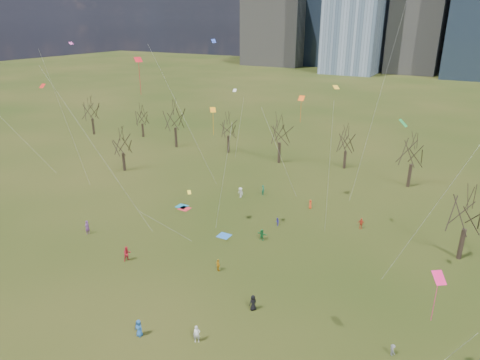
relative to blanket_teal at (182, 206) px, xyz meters
The scene contains 19 objects.
ground 17.96m from the blanket_teal, 51.73° to the right, with size 500.00×500.00×0.00m, color black.
bare_tree_row 26.34m from the blanket_teal, 64.48° to the left, with size 113.04×29.80×9.50m.
blanket_teal is the anchor object (origin of this frame).
blanket_navy 11.33m from the blanket_teal, 25.03° to the right, with size 1.60×1.50×0.03m, color blue.
blanket_crimson 0.95m from the blanket_teal, 30.04° to the right, with size 1.60×1.50×0.03m, color red.
person_0 27.73m from the blanket_teal, 61.27° to the right, with size 0.80×0.52×1.65m, color #23569A.
person_1 28.90m from the blanket_teal, 50.93° to the right, with size 0.59×0.39×1.62m, color silver.
person_2 15.84m from the blanket_teal, 76.76° to the right, with size 0.89×0.69×1.83m, color red.
person_3 36.90m from the blanket_teal, 25.36° to the right, with size 0.70×0.40×1.09m, color #5C5D61.
person_4 18.43m from the blanket_teal, 40.93° to the right, with size 0.84×0.35×1.44m, color orange.
person_5 15.38m from the blanket_teal, 12.64° to the right, with size 1.37×0.44×1.48m, color #197232.
person_6 26.10m from the blanket_teal, 38.41° to the right, with size 0.79×0.51×1.62m, color black.
person_7 14.13m from the blanket_teal, 113.26° to the right, with size 0.68×0.45×1.87m, color #7E458A.
person_8 15.11m from the blanket_teal, ahead, with size 0.55×0.43×1.14m, color #3028AF.
person_9 9.47m from the blanket_teal, 51.20° to the left, with size 1.05×0.60×1.63m, color silver.
person_10 25.82m from the blanket_teal, 13.14° to the left, with size 0.89×0.37×1.52m, color red.
person_12 19.09m from the blanket_teal, 27.23° to the left, with size 0.66×0.43×1.34m, color #EB441A.
person_13 13.19m from the blanket_teal, 49.35° to the left, with size 0.59×0.39×1.61m, color #166643.
kites_airborne 20.38m from the blanket_teal, 10.40° to the right, with size 76.15×45.33×32.27m.
Camera 1 is at (24.87, -32.48, 26.41)m, focal length 32.00 mm.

